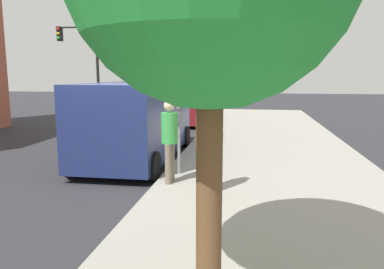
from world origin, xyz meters
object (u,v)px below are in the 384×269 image
pedestrian_in_yellow (205,140)px  pedestrian_in_green (170,135)px  parking_meter_far (205,109)px  parked_sedan_ahead (186,108)px  parking_meter_near (179,128)px  traffic_light_corner (83,54)px  parked_van (138,119)px

pedestrian_in_yellow → pedestrian_in_green: pedestrian_in_yellow is taller
parking_meter_far → parked_sedan_ahead: (-1.55, 5.11, -0.43)m
parking_meter_far → parked_sedan_ahead: size_ratio=0.34×
parked_sedan_ahead → parking_meter_near: bearing=-80.9°
parking_meter_far → traffic_light_corner: size_ratio=0.29×
parking_meter_near → parked_sedan_ahead: parking_meter_near is taller
pedestrian_in_yellow → parked_van: 3.88m
pedestrian_in_yellow → parked_van: (-2.25, 3.16, -0.02)m
pedestrian_in_green → traffic_light_corner: bearing=121.2°
parked_sedan_ahead → traffic_light_corner: traffic_light_corner is taller
pedestrian_in_yellow → parked_van: size_ratio=0.34×
parking_meter_far → pedestrian_in_green: (-0.05, -5.31, -0.04)m
parking_meter_far → pedestrian_in_yellow: 5.95m
parking_meter_near → pedestrian_in_yellow: pedestrian_in_yellow is taller
parking_meter_far → parked_van: parked_van is taller
traffic_light_corner → parked_van: bearing=-58.3°
parking_meter_near → parked_sedan_ahead: bearing=99.1°
parked_sedan_ahead → parking_meter_far: bearing=-73.1°
parking_meter_near → pedestrian_in_green: 0.72m
pedestrian_in_yellow → parking_meter_near: bearing=120.0°
parking_meter_near → parked_van: parked_van is taller
parking_meter_near → pedestrian_in_green: (-0.05, -0.72, -0.04)m
parking_meter_near → parked_sedan_ahead: 9.83m
parking_meter_near → pedestrian_in_green: size_ratio=0.88×
parked_van → parked_sedan_ahead: size_ratio=1.17×
parking_meter_near → traffic_light_corner: size_ratio=0.29×
parked_van → parked_sedan_ahead: 7.86m
pedestrian_in_yellow → traffic_light_corner: traffic_light_corner is taller
pedestrian_in_green → parking_meter_far: bearing=89.5°
traffic_light_corner → parking_meter_near: bearing=-57.1°
pedestrian_in_yellow → traffic_light_corner: 16.36m
pedestrian_in_green → parked_sedan_ahead: 10.53m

